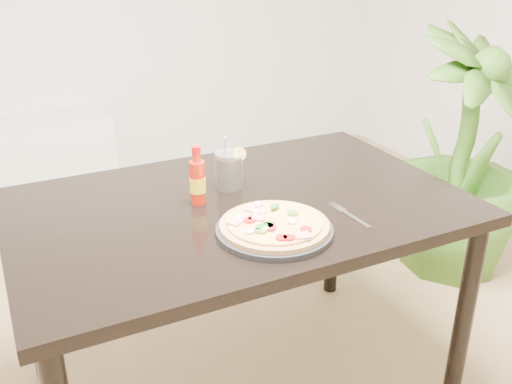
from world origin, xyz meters
name	(u,v)px	position (x,y,z in m)	size (l,w,h in m)	color
floor	(274,376)	(0.00, 0.00, 0.00)	(4.50, 4.50, 0.00)	#9E7A51
dining_table	(239,225)	(-0.13, 0.01, 0.67)	(1.40, 0.90, 0.75)	black
plate	(274,230)	(-0.13, -0.22, 0.76)	(0.33, 0.33, 0.02)	black
pizza	(274,224)	(-0.13, -0.22, 0.78)	(0.31, 0.31, 0.03)	tan
hot_sauce_bottle	(198,181)	(-0.25, 0.06, 0.82)	(0.05, 0.05, 0.19)	red
cola_cup	(229,171)	(-0.11, 0.13, 0.81)	(0.10, 0.09, 0.18)	black
fork	(348,214)	(0.12, -0.22, 0.75)	(0.03, 0.19, 0.00)	silver
houseplant	(463,155)	(1.17, 0.34, 0.58)	(0.65, 0.65, 1.16)	#39691C
plant_pot	(449,244)	(1.17, 0.34, 0.11)	(0.28, 0.28, 0.22)	brown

